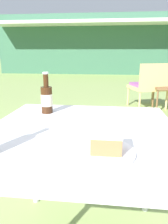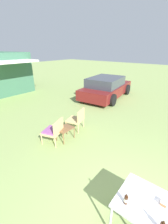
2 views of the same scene
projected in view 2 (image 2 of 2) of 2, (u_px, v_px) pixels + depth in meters
name	position (u px, v px, depth m)	size (l,w,h in m)	color
parked_car	(106.00, 88.00, 9.36)	(4.35, 2.48, 1.28)	maroon
wicker_chair_cushioned	(54.00, 130.00, 4.87)	(0.73, 0.71, 0.83)	tan
wicker_chair_plain	(77.00, 118.00, 5.66)	(0.72, 0.70, 0.83)	tan
garden_side_table	(65.00, 130.00, 5.04)	(0.56, 0.41, 0.43)	brown
patio_table	(145.00, 204.00, 2.37)	(0.83, 0.85, 0.70)	silver
cake_on_plate	(163.00, 205.00, 2.27)	(0.26, 0.26, 0.08)	white
cola_bottle_near	(126.00, 199.00, 2.29)	(0.06, 0.06, 0.22)	#381E0F
fork	(163.00, 210.00, 2.22)	(0.20, 0.05, 0.01)	silver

